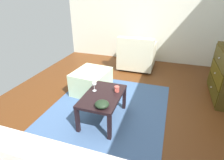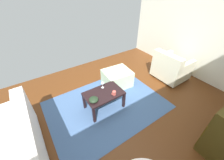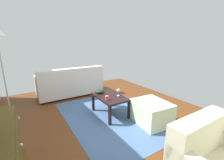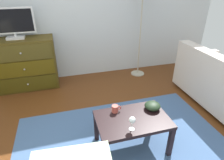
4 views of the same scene
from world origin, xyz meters
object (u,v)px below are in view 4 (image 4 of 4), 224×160
Objects in this scene: tv at (12,23)px; coffee_table at (132,122)px; mug at (115,109)px; dresser at (26,64)px; bowl_decorative at (153,106)px; wine_glass at (132,120)px.

tv is 0.85× the size of coffee_table.
tv is 6.05× the size of mug.
bowl_decorative is (1.60, -1.81, 0.02)m from dresser.
tv is at bearing 125.34° from coffee_table.
tv is 2.51m from coffee_table.
bowl_decorative is at bearing -8.39° from mug.
tv is 4.39× the size of wine_glass.
coffee_table is (1.37, -1.94, -0.81)m from tv.
tv is (-0.07, 0.02, 0.73)m from dresser.
dresser is 2.42m from wine_glass.
bowl_decorative is (0.29, 0.10, 0.10)m from coffee_table.
dresser reaches higher than bowl_decorative.
dresser is 2.09m from mug.
wine_glass is at bearing -59.30° from dresser.
wine_glass is 0.83× the size of bowl_decorative.
tv is 2.26m from mug.
mug is at bearing 132.54° from coffee_table.
mug is at bearing -55.42° from tv.
mug is 0.60× the size of bowl_decorative.
wine_glass reaches higher than mug.
coffee_table is at bearing -47.46° from mug.
coffee_table is at bearing 65.64° from wine_glass.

